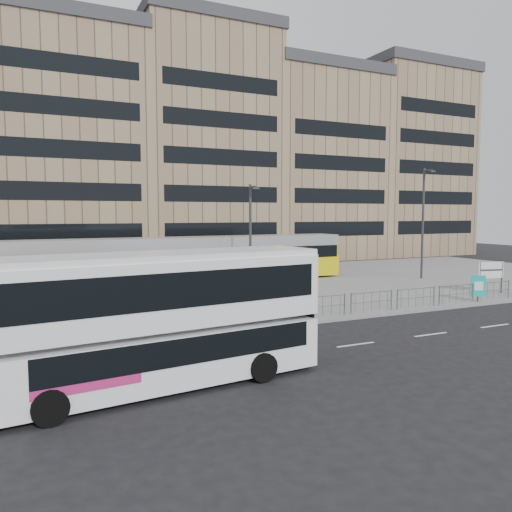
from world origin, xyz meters
name	(u,v)px	position (x,y,z in m)	size (l,w,h in m)	color
ground	(340,321)	(0.00, 0.00, 0.00)	(120.00, 120.00, 0.00)	black
plaza	(243,287)	(0.00, 12.00, 0.07)	(64.00, 24.00, 0.15)	slate
kerb	(339,319)	(0.00, 0.05, 0.07)	(64.00, 0.25, 0.17)	gray
building_row	(175,144)	(1.55, 34.27, 12.91)	(70.40, 18.40, 31.20)	brown
pedestrian_barrier	(367,297)	(2.00, 0.50, 0.98)	(32.07, 0.07, 1.10)	gray
road_markings	(413,337)	(1.00, -4.00, 0.01)	(62.00, 0.12, 0.01)	white
double_decker_bus	(158,316)	(-10.44, -5.58, 2.22)	(10.49, 3.52, 4.12)	white
tram	(159,262)	(-5.41, 14.55, 1.87)	(29.21, 3.54, 3.44)	#D0BA0B
station_sign	(491,271)	(13.27, 2.34, 1.56)	(1.73, 0.49, 2.03)	#2D2D30
ad_panel	(478,286)	(9.92, 0.40, 1.05)	(0.78, 0.39, 1.54)	#2D2D30
pedestrian	(272,282)	(-0.20, 7.02, 1.04)	(0.65, 0.43, 1.78)	black
traffic_light_west	(256,282)	(-4.30, 0.63, 2.12)	(0.18, 0.21, 3.10)	#2D2D30
lamp_post_west	(251,232)	(-0.04, 10.57, 4.07)	(0.45, 1.04, 7.10)	#2D2D30
lamp_post_east	(423,219)	(14.61, 9.89, 4.86)	(0.45, 1.04, 8.67)	#2D2D30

